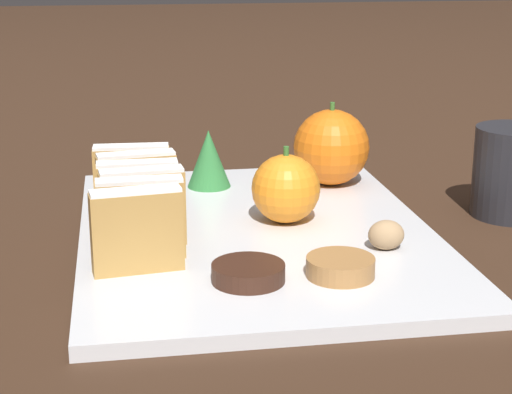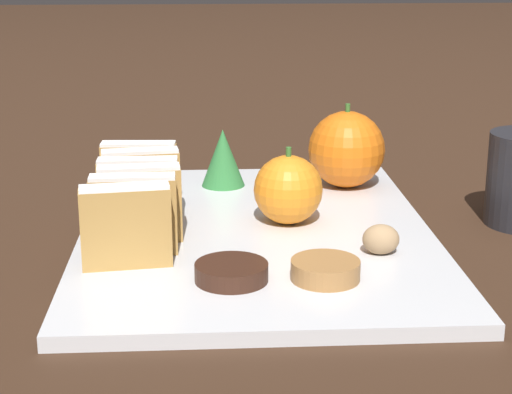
{
  "view_description": "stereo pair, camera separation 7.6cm",
  "coord_description": "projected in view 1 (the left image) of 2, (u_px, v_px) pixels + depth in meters",
  "views": [
    {
      "loc": [
        -0.12,
        -0.72,
        0.26
      ],
      "look_at": [
        0.0,
        0.0,
        0.04
      ],
      "focal_mm": 60.0,
      "sensor_mm": 36.0,
      "label": 1
    },
    {
      "loc": [
        -0.04,
        -0.72,
        0.26
      ],
      "look_at": [
        0.0,
        0.0,
        0.04
      ],
      "focal_mm": 60.0,
      "sensor_mm": 36.0,
      "label": 2
    }
  ],
  "objects": [
    {
      "name": "evergreen_sprig",
      "position": [
        209.0,
        159.0,
        0.89
      ],
      "size": [
        0.05,
        0.05,
        0.06
      ],
      "color": "#2D7538",
      "rests_on": "serving_platter"
    },
    {
      "name": "chocolate_cookie",
      "position": [
        248.0,
        273.0,
        0.65
      ],
      "size": [
        0.06,
        0.06,
        0.01
      ],
      "color": "#381E14",
      "rests_on": "serving_platter"
    },
    {
      "name": "ground_plane",
      "position": [
        256.0,
        242.0,
        0.77
      ],
      "size": [
        6.0,
        6.0,
        0.0
      ],
      "primitive_type": "plane",
      "color": "#382316"
    },
    {
      "name": "stollen_slice_sixth",
      "position": [
        132.0,
        180.0,
        0.8
      ],
      "size": [
        0.07,
        0.02,
        0.07
      ],
      "color": "#B28442",
      "rests_on": "serving_platter"
    },
    {
      "name": "walnut",
      "position": [
        386.0,
        235.0,
        0.71
      ],
      "size": [
        0.03,
        0.03,
        0.03
      ],
      "color": "tan",
      "rests_on": "serving_platter"
    },
    {
      "name": "stollen_slice_fourth",
      "position": [
        138.0,
        198.0,
        0.74
      ],
      "size": [
        0.07,
        0.02,
        0.07
      ],
      "color": "#B28442",
      "rests_on": "serving_platter"
    },
    {
      "name": "serving_platter",
      "position": [
        256.0,
        235.0,
        0.77
      ],
      "size": [
        0.31,
        0.42,
        0.01
      ],
      "color": "silver",
      "rests_on": "ground_plane"
    },
    {
      "name": "orange_near",
      "position": [
        286.0,
        189.0,
        0.78
      ],
      "size": [
        0.06,
        0.06,
        0.07
      ],
      "color": "orange",
      "rests_on": "serving_platter"
    },
    {
      "name": "gingerbread_cookie",
      "position": [
        340.0,
        267.0,
        0.66
      ],
      "size": [
        0.05,
        0.05,
        0.02
      ],
      "color": "#A3703D",
      "rests_on": "serving_platter"
    },
    {
      "name": "orange_far",
      "position": [
        331.0,
        147.0,
        0.9
      ],
      "size": [
        0.08,
        0.08,
        0.09
      ],
      "color": "orange",
      "rests_on": "serving_platter"
    },
    {
      "name": "stollen_slice_second",
      "position": [
        141.0,
        219.0,
        0.69
      ],
      "size": [
        0.07,
        0.02,
        0.07
      ],
      "color": "#B28442",
      "rests_on": "serving_platter"
    },
    {
      "name": "stollen_slice_front",
      "position": [
        137.0,
        230.0,
        0.66
      ],
      "size": [
        0.07,
        0.03,
        0.07
      ],
      "color": "#B28442",
      "rests_on": "serving_platter"
    },
    {
      "name": "stollen_slice_third",
      "position": [
        143.0,
        208.0,
        0.72
      ],
      "size": [
        0.07,
        0.02,
        0.07
      ],
      "color": "#B28442",
      "rests_on": "serving_platter"
    },
    {
      "name": "stollen_slice_fifth",
      "position": [
        137.0,
        188.0,
        0.77
      ],
      "size": [
        0.07,
        0.03,
        0.07
      ],
      "color": "#B28442",
      "rests_on": "serving_platter"
    }
  ]
}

